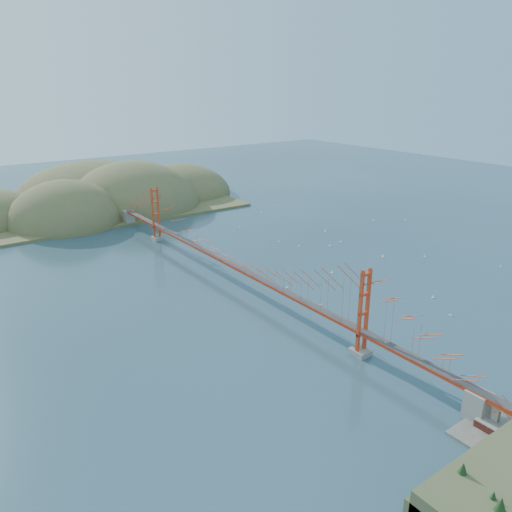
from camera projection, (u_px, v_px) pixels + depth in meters
ground at (232, 282)px, 86.87m from camera, size 320.00×320.00×0.00m
bridge at (231, 243)px, 84.67m from camera, size 2.20×94.40×12.00m
promontory at (498, 431)px, 49.73m from camera, size 9.00×6.00×0.24m
fort at (494, 421)px, 50.30m from camera, size 3.70×2.30×1.75m
far_headlands at (106, 205)px, 140.49m from camera, size 84.00×58.00×25.00m
sailboat_0 at (330, 245)px, 105.51m from camera, size 0.61×0.64×0.71m
sailboat_6 at (450, 315)px, 74.40m from camera, size 0.51×0.52×0.59m
sailboat_14 at (383, 256)px, 99.17m from camera, size 0.63×0.63×0.69m
sailboat_15 at (274, 206)px, 138.47m from camera, size 0.55×0.65×0.75m
sailboat_2 at (433, 297)px, 80.36m from camera, size 0.53×0.43×0.62m
sailboat_3 at (279, 242)px, 108.01m from camera, size 0.58×0.58×0.64m
sailboat_7 at (239, 227)px, 118.66m from camera, size 0.50×0.41×0.58m
sailboat_11 at (405, 220)px, 124.94m from camera, size 0.66×0.66×0.71m
sailboat_9 at (373, 220)px, 124.73m from camera, size 0.49×0.56×0.64m
sailboat_5 at (425, 256)px, 99.09m from camera, size 0.62×0.62×0.69m
sailboat_1 at (341, 242)px, 108.00m from camera, size 0.57×0.57×0.62m
sailboat_17 at (261, 212)px, 131.99m from camera, size 0.53×0.47×0.60m
sailboat_10 at (321, 304)px, 77.82m from camera, size 0.50×0.51×0.58m
sailboat_4 at (325, 231)px, 115.80m from camera, size 0.68×0.68×0.75m
sailboat_16 at (299, 246)px, 105.34m from camera, size 0.50×0.46×0.56m
sailboat_13 at (501, 266)px, 93.71m from camera, size 0.53×0.52×0.60m
sailboat_extra_0 at (287, 287)px, 84.19m from camera, size 0.58×0.58×0.63m
sailboat_extra_1 at (332, 272)px, 90.82m from camera, size 0.45×0.54×0.63m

